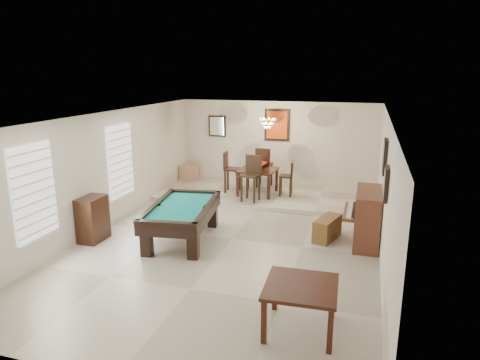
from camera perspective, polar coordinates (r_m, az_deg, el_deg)
The scene contains 26 objects.
ground_plane at distance 9.20m, azimuth -1.08°, elevation -7.91°, with size 6.00×9.00×0.02m, color beige.
wall_back at distance 13.06m, azimuth 4.93°, elevation 4.72°, with size 6.00×0.04×2.60m, color silver.
wall_front at distance 4.96m, azimuth -17.59°, elevation -12.47°, with size 6.00×0.04×2.60m, color silver.
wall_left at distance 10.09m, azimuth -17.57°, elevation 1.23°, with size 0.04×9.00×2.60m, color silver.
wall_right at distance 8.40m, azimuth 18.76°, elevation -1.44°, with size 0.04×9.00×2.60m, color silver.
ceiling at distance 8.56m, azimuth -1.16°, elevation 8.47°, with size 6.00×9.00×0.04m, color white.
dining_step at distance 12.14m, azimuth 3.59°, elevation -2.00°, with size 6.00×2.50×0.12m, color beige.
window_left_front at distance 8.39m, azimuth -25.80°, elevation -1.46°, with size 0.06×1.00×1.70m, color white.
window_left_rear at distance 10.55m, azimuth -15.67°, elevation 2.47°, with size 0.06×1.00×1.70m, color white.
pool_table at distance 9.11m, azimuth -7.70°, elevation -5.73°, with size 1.20×2.22×0.74m, color black, non-canonical shape.
square_table at distance 6.16m, azimuth 8.05°, elevation -16.47°, with size 0.97×0.97×0.67m, color black, non-canonical shape.
upright_piano at distance 9.17m, azimuth 15.80°, elevation -4.74°, with size 0.76×1.35×1.13m, color brown, non-canonical shape.
piano_bench at distance 9.30m, azimuth 11.56°, elevation -6.34°, with size 0.33×0.85×0.47m, color brown.
apothecary_chest at distance 9.48m, azimuth -19.04°, elevation -4.93°, with size 0.42×0.63×0.95m, color black.
dining_table at distance 11.93m, azimuth 2.38°, elevation 0.08°, with size 1.00×1.00×0.83m, color black, non-canonical shape.
flower_vase at distance 11.81m, azimuth 2.40°, elevation 2.64°, with size 0.15×0.15×0.26m, color red, non-canonical shape.
dining_chair_south at distance 11.23m, azimuth 1.42°, elevation 0.15°, with size 0.45×0.45×1.20m, color black, non-canonical shape.
dining_chair_north at distance 12.64m, azimuth 3.27°, elevation 1.72°, with size 0.44×0.44×1.19m, color black, non-canonical shape.
dining_chair_west at distance 12.09m, azimuth -1.03°, elevation 1.05°, with size 0.42×0.42×1.14m, color black, non-canonical shape.
dining_chair_east at distance 11.80m, azimuth 6.14°, elevation 0.17°, with size 0.35×0.35×0.96m, color black, non-canonical shape.
corner_bench at distance 13.63m, azimuth -6.85°, elevation 1.01°, with size 0.41×0.51×0.46m, color tan.
chandelier at distance 11.67m, azimuth 3.70°, elevation 8.06°, with size 0.44×0.44×0.60m, color #FFE5B2, non-canonical shape.
back_painting at distance 12.93m, azimuth 4.95°, elevation 7.31°, with size 0.75×0.06×0.95m, color #D84C14.
back_mirror at distance 13.46m, azimuth -3.06°, elevation 7.19°, with size 0.55×0.06×0.65m, color white.
right_picture_upper at distance 8.56m, azimuth 18.76°, elevation 2.97°, with size 0.06×0.55×0.65m, color slate.
right_picture_lower at distance 7.34m, azimuth 18.91°, elevation -0.47°, with size 0.06×0.45×0.55m, color gray.
Camera 1 is at (2.61, -8.11, 3.48)m, focal length 32.00 mm.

